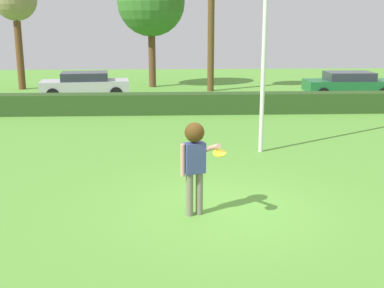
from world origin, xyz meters
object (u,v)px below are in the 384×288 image
person (195,156)px  parked_car_silver (85,84)px  lamppost (265,20)px  birch_tree (15,2)px  frisbee (219,153)px  maple_tree (151,3)px  parked_car_green (349,83)px

person → parked_car_silver: person is taller
lamppost → birch_tree: lamppost is taller
frisbee → lamppost: 5.83m
person → maple_tree: maple_tree is taller
person → lamppost: (2.13, 4.65, 2.47)m
person → birch_tree: size_ratio=0.30×
frisbee → lamppost: (1.71, 5.07, 2.32)m
frisbee → parked_car_green: bearing=62.6°
lamppost → parked_car_green: lamppost is taller
parked_car_green → maple_tree: bearing=155.0°
parked_car_green → lamppost: bearing=-121.4°
frisbee → parked_car_green: 17.18m
parked_car_green → parked_car_silver: bearing=177.8°
parked_car_silver → birch_tree: birch_tree is taller
birch_tree → person: bearing=-65.3°
parked_car_green → maple_tree: (-9.74, 4.54, 3.97)m
lamppost → parked_car_green: bearing=58.6°
person → frisbee: bearing=-45.0°
person → parked_car_green: person is taller
parked_car_silver → birch_tree: 6.58m
birch_tree → maple_tree: bearing=5.5°
maple_tree → birch_tree: (-7.17, -0.69, 0.01)m
parked_car_silver → maple_tree: 6.48m
person → maple_tree: (-1.41, 19.36, 3.48)m
parked_car_silver → frisbee: bearing=-72.4°
parked_car_green → birch_tree: size_ratio=0.71×
lamppost → parked_car_silver: (-6.69, 10.65, -2.96)m
person → parked_car_green: (8.33, 14.81, -0.49)m
parked_car_green → birch_tree: birch_tree is taller
person → frisbee: person is taller
person → parked_car_green: bearing=60.7°
parked_car_silver → maple_tree: size_ratio=0.67×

